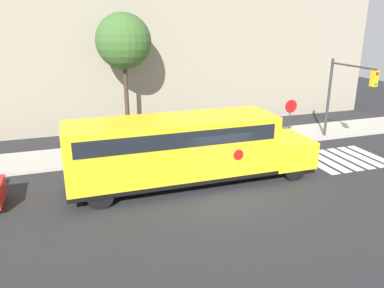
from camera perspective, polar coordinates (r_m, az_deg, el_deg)
ground_plane at (r=15.51m, az=4.99°, el=-7.86°), size 60.00×60.00×0.00m
sidewalk_strip at (r=21.14m, az=-1.97°, el=-0.32°), size 44.00×3.00×0.15m
building_backdrop at (r=26.38m, az=-6.29°, el=15.23°), size 32.00×4.00×10.92m
crosswalk_stripes at (r=20.95m, az=22.16°, el=-2.10°), size 4.00×3.20×0.01m
school_bus at (r=15.84m, az=-1.40°, el=-0.50°), size 10.80×2.57×2.99m
stop_sign at (r=22.35m, az=14.73°, el=4.45°), size 0.76×0.10×2.54m
traffic_light at (r=22.71m, az=22.17°, el=7.78°), size 0.28×3.49×4.76m
tree_near_sidewalk at (r=22.19m, az=-10.41°, el=15.10°), size 3.14×3.14×7.30m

